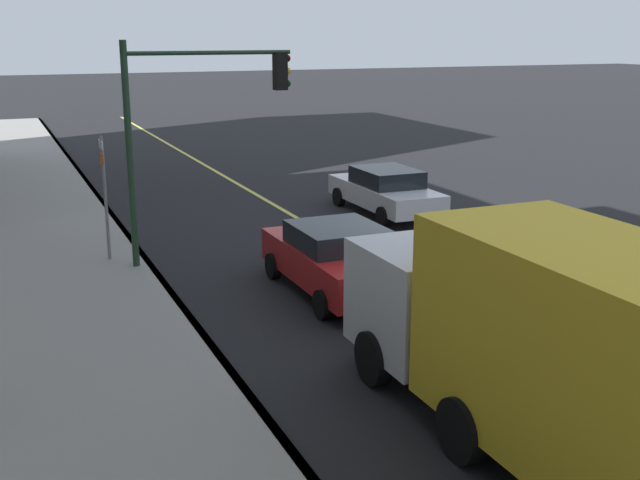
% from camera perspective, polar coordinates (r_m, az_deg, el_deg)
% --- Properties ---
extents(ground, '(200.00, 200.00, 0.00)m').
position_cam_1_polar(ground, '(17.67, 7.31, -3.57)').
color(ground, black).
extents(sidewalk_slab, '(80.00, 3.91, 0.15)m').
position_cam_1_polar(sidewalk_slab, '(15.48, -16.29, -6.46)').
color(sidewalk_slab, gray).
rests_on(sidewalk_slab, ground).
extents(curb_edge, '(80.00, 0.16, 0.15)m').
position_cam_1_polar(curb_edge, '(15.77, -9.49, -5.65)').
color(curb_edge, slate).
rests_on(curb_edge, ground).
extents(lane_stripe_center, '(80.00, 0.16, 0.01)m').
position_cam_1_polar(lane_stripe_center, '(17.66, 7.31, -3.55)').
color(lane_stripe_center, '#D8CC4C').
rests_on(lane_stripe_center, ground).
extents(car_white, '(4.76, 1.98, 1.43)m').
position_cam_1_polar(car_white, '(24.80, 4.77, 3.61)').
color(car_white, silver).
rests_on(car_white, ground).
extents(car_green, '(4.02, 2.07, 1.56)m').
position_cam_1_polar(car_green, '(16.21, 21.29, -3.27)').
color(car_green, '#1E6038').
rests_on(car_green, ground).
extents(car_red, '(4.41, 2.13, 1.50)m').
position_cam_1_polar(car_red, '(17.15, 1.24, -1.30)').
color(car_red, red).
rests_on(car_red, ground).
extents(truck_yellow, '(7.69, 2.48, 3.11)m').
position_cam_1_polar(truck_yellow, '(10.60, 17.13, -7.41)').
color(truck_yellow, silver).
rests_on(truck_yellow, ground).
extents(traffic_light_mast, '(0.28, 4.06, 5.38)m').
position_cam_1_polar(traffic_light_mast, '(18.89, -9.03, 9.09)').
color(traffic_light_mast, '#1E3823').
rests_on(traffic_light_mast, ground).
extents(street_sign_post, '(0.60, 0.08, 3.17)m').
position_cam_1_polar(street_sign_post, '(19.58, -15.34, 3.46)').
color(street_sign_post, slate).
rests_on(street_sign_post, ground).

